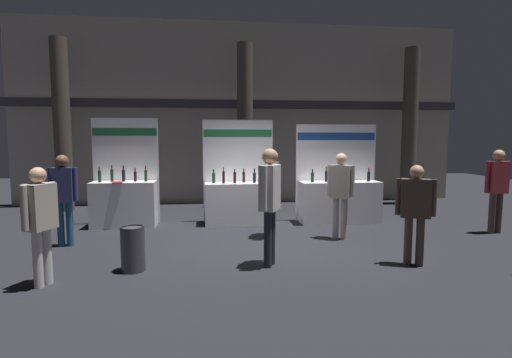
% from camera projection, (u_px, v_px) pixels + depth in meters
% --- Properties ---
extents(ground_plane, '(27.35, 27.35, 0.00)m').
position_uv_depth(ground_plane, '(264.00, 241.00, 7.69)').
color(ground_plane, black).
extents(hall_colonnade, '(13.68, 1.34, 5.51)m').
position_uv_depth(hall_colonnade, '(242.00, 115.00, 12.14)').
color(hall_colonnade, gray).
rests_on(hall_colonnade, ground_plane).
extents(exhibitor_booth_0, '(1.48, 0.73, 2.46)m').
position_uv_depth(exhibitor_booth_0, '(125.00, 199.00, 8.95)').
color(exhibitor_booth_0, white).
rests_on(exhibitor_booth_0, ground_plane).
extents(exhibitor_booth_1, '(1.67, 0.66, 2.44)m').
position_uv_depth(exhibitor_booth_1, '(239.00, 198.00, 9.25)').
color(exhibitor_booth_1, white).
rests_on(exhibitor_booth_1, ground_plane).
extents(exhibitor_booth_2, '(1.98, 0.66, 2.33)m').
position_uv_depth(exhibitor_booth_2, '(339.00, 197.00, 9.41)').
color(exhibitor_booth_2, white).
rests_on(exhibitor_booth_2, ground_plane).
extents(trash_bin, '(0.36, 0.36, 0.68)m').
position_uv_depth(trash_bin, '(133.00, 249.00, 5.93)').
color(trash_bin, '#38383D').
rests_on(trash_bin, ground_plane).
extents(visitor_0, '(0.35, 0.59, 1.76)m').
position_uv_depth(visitor_0, '(272.00, 185.00, 7.92)').
color(visitor_0, '#47382D').
rests_on(visitor_0, ground_plane).
extents(visitor_1, '(0.57, 0.24, 1.76)m').
position_uv_depth(visitor_1, '(497.00, 184.00, 8.25)').
color(visitor_1, '#47382D').
rests_on(visitor_1, ground_plane).
extents(visitor_3, '(0.39, 0.50, 1.62)m').
position_uv_depth(visitor_3, '(40.00, 216.00, 5.26)').
color(visitor_3, silver).
rests_on(visitor_3, ground_plane).
extents(visitor_4, '(0.57, 0.36, 1.58)m').
position_uv_depth(visitor_4, '(415.00, 206.00, 6.14)').
color(visitor_4, '#47382D').
rests_on(visitor_4, ground_plane).
extents(visitor_6, '(0.39, 0.52, 1.84)m').
position_uv_depth(visitor_6, '(270.00, 196.00, 6.09)').
color(visitor_6, '#23232D').
rests_on(visitor_6, ground_plane).
extents(visitor_7, '(0.50, 0.23, 1.70)m').
position_uv_depth(visitor_7, '(64.00, 193.00, 7.23)').
color(visitor_7, navy).
rests_on(visitor_7, ground_plane).
extents(visitor_8, '(0.47, 0.40, 1.71)m').
position_uv_depth(visitor_8, '(341.00, 188.00, 7.77)').
color(visitor_8, '#ADA393').
rests_on(visitor_8, ground_plane).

